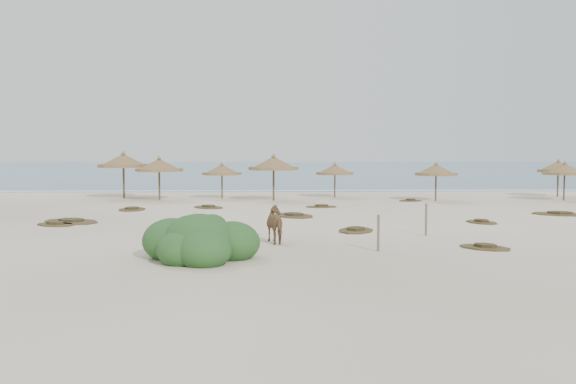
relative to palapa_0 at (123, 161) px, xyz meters
name	(u,v)px	position (x,y,z in m)	size (l,w,h in m)	color
ground	(294,236)	(10.78, -19.00, -2.51)	(160.00, 160.00, 0.00)	#F0DEC6
ocean	(274,169)	(10.78, 56.00, -2.50)	(200.00, 100.00, 0.01)	#2D5C87
foam_line	(281,191)	(10.78, 7.00, -2.50)	(70.00, 0.60, 0.01)	white
palapa_0	(123,161)	(0.00, 0.00, 0.00)	(3.89, 3.89, 3.23)	brown
palapa_1	(159,166)	(2.69, -1.74, -0.25)	(3.79, 3.79, 2.91)	brown
palapa_2	(274,164)	(10.14, -2.13, -0.13)	(3.59, 3.59, 3.06)	brown
palapa_3	(222,170)	(6.68, -0.47, -0.59)	(3.03, 3.03, 2.47)	brown
palapa_4	(335,170)	(14.38, 0.23, -0.61)	(3.30, 3.30, 2.44)	brown
palapa_5	(436,170)	(20.58, -2.89, -0.53)	(3.40, 3.40, 2.54)	brown
palapa_6	(558,167)	(30.07, 0.43, -0.44)	(2.97, 2.97, 2.66)	brown
palapa_7	(565,170)	(28.99, -2.83, -0.50)	(3.27, 3.27, 2.59)	brown
horse	(278,224)	(10.11, -20.64, -1.83)	(0.72, 1.59, 1.34)	brown
fence_post_near	(378,233)	(13.43, -22.66, -1.89)	(0.09, 0.09, 1.22)	#706554
fence_post_far	(426,220)	(15.96, -18.94, -1.88)	(0.09, 0.09, 1.26)	#706554
bush	(200,242)	(7.66, -24.11, -1.96)	(3.68, 3.24, 1.65)	#305D27
scrub_0	(55,224)	(0.32, -15.11, -2.45)	(2.32, 2.14, 0.16)	#4D3D22
scrub_1	(71,221)	(0.68, -13.98, -2.45)	(3.59, 3.42, 0.16)	#4D3D22
scrub_2	(174,227)	(5.75, -16.31, -2.45)	(1.94, 1.38, 0.16)	#4D3D22
scrub_3	(294,215)	(11.06, -11.74, -2.45)	(2.72, 3.16, 0.16)	#4D3D22
scrub_4	(482,222)	(19.54, -14.86, -2.45)	(1.62, 2.01, 0.16)	#4D3D22
scrub_5	(560,214)	(24.77, -11.42, -2.45)	(3.27, 2.80, 0.16)	#4D3D22
scrub_6	(132,209)	(2.26, -8.24, -2.45)	(1.50, 2.26, 0.16)	#4D3D22
scrub_7	(321,206)	(12.86, -6.96, -2.45)	(1.87, 1.28, 0.16)	#4D3D22
scrub_9	(356,230)	(13.38, -17.55, -2.45)	(2.00, 2.49, 0.16)	#4D3D22
scrub_10	(410,200)	(18.92, -3.00, -2.45)	(1.70, 1.30, 0.16)	#4D3D22
scrub_11	(199,245)	(7.36, -21.40, -2.45)	(1.94, 1.29, 0.16)	#4D3D22
scrub_12	(485,247)	(17.18, -22.20, -2.45)	(2.11, 2.06, 0.16)	#4D3D22
scrub_13	(209,207)	(6.38, -7.13, -2.45)	(2.43, 2.54, 0.16)	#4D3D22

